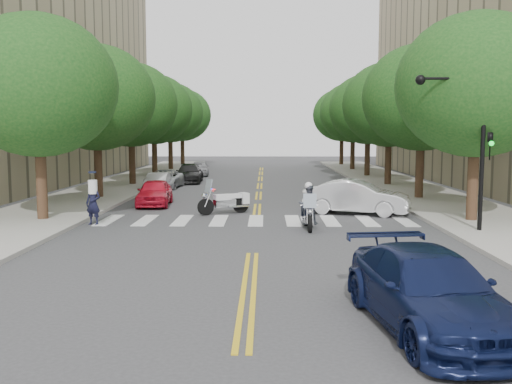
{
  "coord_description": "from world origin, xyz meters",
  "views": [
    {
      "loc": [
        0.39,
        -17.14,
        3.71
      ],
      "look_at": [
        0.02,
        5.67,
        1.3
      ],
      "focal_mm": 40.0,
      "sensor_mm": 36.0,
      "label": 1
    }
  ],
  "objects_px": {
    "convertible": "(357,197)",
    "motorcycle_police": "(308,208)",
    "officer_standing": "(93,203)",
    "sedan_blue": "(428,291)",
    "motorcycle_parked": "(228,201)"
  },
  "relations": [
    {
      "from": "motorcycle_parked",
      "to": "sedan_blue",
      "type": "height_order",
      "value": "motorcycle_parked"
    },
    {
      "from": "officer_standing",
      "to": "sedan_blue",
      "type": "xyz_separation_m",
      "value": [
        9.95,
        -12.03,
        -0.13
      ]
    },
    {
      "from": "convertible",
      "to": "sedan_blue",
      "type": "distance_m",
      "value": 15.2
    },
    {
      "from": "motorcycle_parked",
      "to": "officer_standing",
      "type": "distance_m",
      "value": 6.11
    },
    {
      "from": "officer_standing",
      "to": "motorcycle_parked",
      "type": "bearing_deg",
      "value": 49.37
    },
    {
      "from": "convertible",
      "to": "motorcycle_police",
      "type": "bearing_deg",
      "value": 167.1
    },
    {
      "from": "motorcycle_police",
      "to": "officer_standing",
      "type": "bearing_deg",
      "value": -5.5
    },
    {
      "from": "officer_standing",
      "to": "sedan_blue",
      "type": "bearing_deg",
      "value": -32.78
    },
    {
      "from": "motorcycle_police",
      "to": "convertible",
      "type": "distance_m",
      "value": 4.66
    },
    {
      "from": "motorcycle_police",
      "to": "convertible",
      "type": "relative_size",
      "value": 0.47
    },
    {
      "from": "sedan_blue",
      "to": "motorcycle_parked",
      "type": "bearing_deg",
      "value": 99.55
    },
    {
      "from": "officer_standing",
      "to": "motorcycle_police",
      "type": "bearing_deg",
      "value": 12.14
    },
    {
      "from": "motorcycle_police",
      "to": "sedan_blue",
      "type": "distance_m",
      "value": 11.3
    },
    {
      "from": "officer_standing",
      "to": "convertible",
      "type": "bearing_deg",
      "value": 33.45
    },
    {
      "from": "convertible",
      "to": "officer_standing",
      "type": "bearing_deg",
      "value": 125.14
    }
  ]
}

